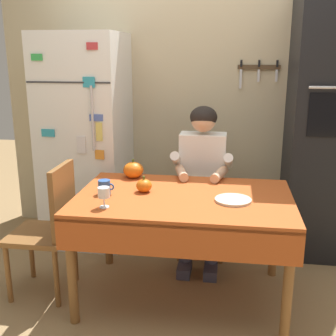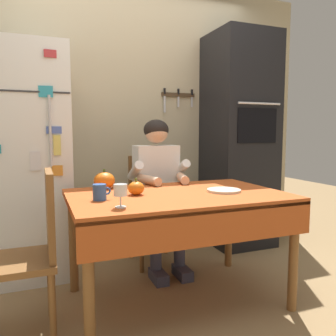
% 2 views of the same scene
% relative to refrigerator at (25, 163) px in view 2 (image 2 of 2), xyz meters
% --- Properties ---
extents(ground_plane, '(10.00, 10.00, 0.00)m').
position_rel_refrigerator_xyz_m(ground_plane, '(0.95, -0.96, -0.90)').
color(ground_plane, '#93754C').
rests_on(ground_plane, ground).
extents(back_wall_assembly, '(3.70, 0.13, 2.60)m').
position_rel_refrigerator_xyz_m(back_wall_assembly, '(1.00, 0.39, 0.40)').
color(back_wall_assembly, '#BCAD89').
rests_on(back_wall_assembly, ground).
extents(refrigerator, '(0.68, 0.71, 1.80)m').
position_rel_refrigerator_xyz_m(refrigerator, '(0.00, 0.00, 0.00)').
color(refrigerator, white).
rests_on(refrigerator, ground).
extents(wall_oven, '(0.60, 0.64, 2.10)m').
position_rel_refrigerator_xyz_m(wall_oven, '(2.00, 0.04, 0.15)').
color(wall_oven, black).
rests_on(wall_oven, ground).
extents(dining_table, '(1.40, 0.90, 0.74)m').
position_rel_refrigerator_xyz_m(dining_table, '(0.95, -0.88, -0.24)').
color(dining_table, brown).
rests_on(dining_table, ground).
extents(chair_behind_person, '(0.40, 0.40, 0.93)m').
position_rel_refrigerator_xyz_m(chair_behind_person, '(1.03, -0.09, -0.39)').
color(chair_behind_person, brown).
rests_on(chair_behind_person, ground).
extents(seated_person, '(0.47, 0.55, 1.25)m').
position_rel_refrigerator_xyz_m(seated_person, '(1.03, -0.28, -0.16)').
color(seated_person, '#38384C').
rests_on(seated_person, ground).
extents(chair_left_side, '(0.40, 0.40, 0.93)m').
position_rel_refrigerator_xyz_m(chair_left_side, '(0.05, -0.93, -0.39)').
color(chair_left_side, brown).
rests_on(chair_left_side, ground).
extents(coffee_mug, '(0.11, 0.08, 0.10)m').
position_rel_refrigerator_xyz_m(coffee_mug, '(0.43, -0.91, -0.11)').
color(coffee_mug, '#2D569E').
rests_on(coffee_mug, dining_table).
extents(wine_glass, '(0.07, 0.07, 0.13)m').
position_rel_refrigerator_xyz_m(wine_glass, '(0.50, -1.15, -0.07)').
color(wine_glass, white).
rests_on(wine_glass, dining_table).
extents(pumpkin_large, '(0.10, 0.10, 0.11)m').
position_rel_refrigerator_xyz_m(pumpkin_large, '(0.68, -0.83, -0.12)').
color(pumpkin_large, orange).
rests_on(pumpkin_large, dining_table).
extents(pumpkin_medium, '(0.15, 0.15, 0.14)m').
position_rel_refrigerator_xyz_m(pumpkin_medium, '(0.53, -0.51, -0.10)').
color(pumpkin_medium, orange).
rests_on(pumpkin_medium, dining_table).
extents(serving_tray, '(0.23, 0.23, 0.02)m').
position_rel_refrigerator_xyz_m(serving_tray, '(1.27, -0.92, -0.15)').
color(serving_tray, beige).
rests_on(serving_tray, dining_table).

